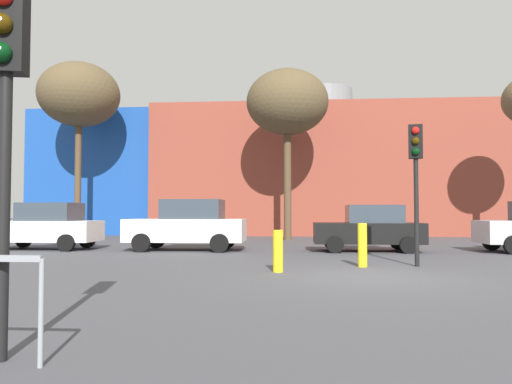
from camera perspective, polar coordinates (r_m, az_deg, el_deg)
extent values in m
plane|color=#47474C|center=(11.30, 13.19, -9.56)|extent=(200.00, 200.00, 0.00)
cube|color=brown|center=(34.99, 7.92, 1.96)|extent=(21.81, 11.72, 8.08)
cube|color=#19479E|center=(37.21, -15.79, 1.67)|extent=(8.16, 10.54, 7.95)
cylinder|color=slate|center=(35.72, 7.88, 10.05)|extent=(4.00, 4.00, 2.00)
cube|color=white|center=(20.58, -23.38, -4.17)|extent=(4.12, 1.77, 0.78)
cube|color=#333D47|center=(20.46, -22.74, -2.13)|extent=(2.06, 1.57, 0.69)
cylinder|color=black|center=(22.03, -25.35, -5.02)|extent=(0.63, 0.22, 0.63)
cylinder|color=black|center=(19.20, -21.15, -5.52)|extent=(0.63, 0.22, 0.63)
cylinder|color=black|center=(20.84, -19.00, -5.29)|extent=(0.63, 0.22, 0.63)
cube|color=white|center=(18.66, -8.11, -4.41)|extent=(4.38, 1.88, 0.83)
cube|color=#333D47|center=(18.59, -7.31, -2.01)|extent=(2.19, 1.67, 0.73)
cylinder|color=black|center=(18.12, -13.16, -5.75)|extent=(0.67, 0.23, 0.67)
cylinder|color=black|center=(19.95, -11.49, -5.45)|extent=(0.67, 0.23, 0.67)
cylinder|color=black|center=(17.47, -4.27, -5.94)|extent=(0.67, 0.23, 0.67)
cylinder|color=black|center=(19.37, -3.41, -5.58)|extent=(0.67, 0.23, 0.67)
cube|color=black|center=(18.41, 12.84, -4.66)|extent=(3.90, 1.67, 0.74)
cube|color=#333D47|center=(18.43, 13.53, -2.49)|extent=(1.95, 1.48, 0.65)
cylinder|color=black|center=(17.44, 9.16, -6.04)|extent=(0.59, 0.20, 0.59)
cylinder|color=black|center=(19.14, 8.74, -5.71)|extent=(0.59, 0.20, 0.59)
cylinder|color=black|center=(17.82, 17.26, -5.89)|extent=(0.59, 0.20, 0.59)
cylinder|color=black|center=(19.49, 16.14, -5.59)|extent=(0.59, 0.20, 0.59)
cylinder|color=black|center=(20.53, 25.66, -5.21)|extent=(0.64, 0.22, 0.64)
cylinder|color=black|center=(5.38, -27.24, -2.46)|extent=(0.12, 0.12, 2.79)
cube|color=black|center=(5.68, -26.87, 16.52)|extent=(0.40, 0.30, 0.90)
sphere|color=#3C2905|center=(5.55, -27.40, 16.96)|extent=(0.20, 0.20, 0.20)
sphere|color=black|center=(5.47, -27.45, 14.19)|extent=(0.20, 0.20, 0.20)
cylinder|color=black|center=(13.67, 18.12, -2.25)|extent=(0.12, 0.12, 2.85)
cube|color=black|center=(13.79, 18.02, 5.57)|extent=(0.40, 0.31, 0.90)
sphere|color=red|center=(13.70, 18.02, 6.81)|extent=(0.20, 0.20, 0.20)
sphere|color=#3C2905|center=(13.66, 18.04, 5.65)|extent=(0.20, 0.20, 0.20)
sphere|color=black|center=(13.62, 18.05, 4.49)|extent=(0.20, 0.20, 0.20)
cylinder|color=brown|center=(29.24, -19.96, 1.67)|extent=(0.36, 0.36, 6.81)
ellipsoid|color=brown|center=(29.92, -19.83, 10.58)|extent=(4.50, 4.50, 3.60)
cylinder|color=brown|center=(25.45, 3.68, 1.18)|extent=(0.39, 0.39, 5.98)
ellipsoid|color=brown|center=(26.04, 3.66, 10.36)|extent=(4.26, 4.26, 3.41)
cylinder|color=yellow|center=(11.83, 2.56, -6.85)|extent=(0.24, 0.24, 1.00)
cylinder|color=yellow|center=(13.21, 12.24, -6.03)|extent=(0.24, 0.24, 1.14)
cylinder|color=gray|center=(5.08, -23.67, -12.72)|extent=(0.05, 0.05, 1.00)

